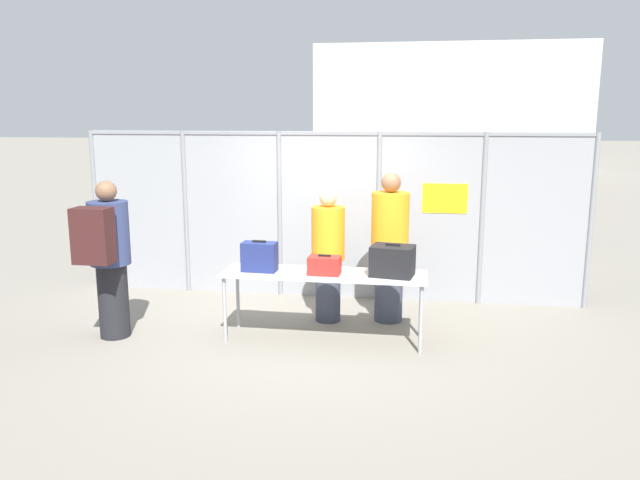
% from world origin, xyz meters
% --- Properties ---
extents(ground_plane, '(120.00, 120.00, 0.00)m').
position_xyz_m(ground_plane, '(0.00, 0.00, 0.00)').
color(ground_plane, slate).
extents(fence_section, '(7.03, 0.07, 2.33)m').
position_xyz_m(fence_section, '(0.01, 1.68, 1.21)').
color(fence_section, gray).
rests_on(fence_section, ground_plane).
extents(inspection_table, '(2.31, 0.65, 0.79)m').
position_xyz_m(inspection_table, '(0.20, -0.07, 0.73)').
color(inspection_table, '#B2B2AD').
rests_on(inspection_table, ground_plane).
extents(suitcase_navy, '(0.40, 0.22, 0.36)m').
position_xyz_m(suitcase_navy, '(-0.54, -0.10, 0.96)').
color(suitcase_navy, navy).
rests_on(suitcase_navy, inspection_table).
extents(suitcase_red, '(0.36, 0.24, 0.23)m').
position_xyz_m(suitcase_red, '(0.22, -0.13, 0.90)').
color(suitcase_red, red).
rests_on(suitcase_red, inspection_table).
extents(suitcase_black, '(0.51, 0.41, 0.36)m').
position_xyz_m(suitcase_black, '(0.97, -0.07, 0.96)').
color(suitcase_black, black).
rests_on(suitcase_black, inspection_table).
extents(traveler_hooded, '(0.45, 0.70, 1.83)m').
position_xyz_m(traveler_hooded, '(-2.23, -0.40, 1.01)').
color(traveler_hooded, black).
rests_on(traveler_hooded, ground_plane).
extents(security_worker_near, '(0.41, 0.41, 1.66)m').
position_xyz_m(security_worker_near, '(0.15, 0.62, 0.86)').
color(security_worker_near, '#383D4C').
rests_on(security_worker_near, ground_plane).
extents(security_worker_far, '(0.46, 0.46, 1.86)m').
position_xyz_m(security_worker_far, '(0.90, 0.74, 0.96)').
color(security_worker_far, '#383D4C').
rests_on(security_worker_far, ground_plane).
extents(utility_trailer, '(4.23, 2.40, 0.68)m').
position_xyz_m(utility_trailer, '(2.16, 4.06, 0.40)').
color(utility_trailer, white).
rests_on(utility_trailer, ground_plane).
extents(distant_hangar, '(13.76, 11.59, 6.06)m').
position_xyz_m(distant_hangar, '(2.70, 30.98, 3.03)').
color(distant_hangar, '#B2B7B2').
rests_on(distant_hangar, ground_plane).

